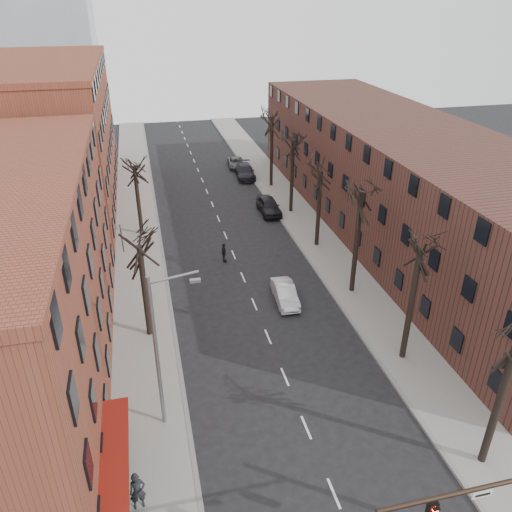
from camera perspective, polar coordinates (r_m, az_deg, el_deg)
sidewalk_left at (r=49.10m, az=-13.38°, el=2.94°), size 4.00×90.00×0.15m
sidewalk_right at (r=51.29m, az=4.74°, el=4.73°), size 4.00×90.00×0.15m
building_left_far at (r=56.11m, az=-22.74°, el=12.22°), size 12.00×28.00×14.00m
building_right at (r=48.34m, az=15.98°, el=8.52°), size 12.00×50.00×10.00m
awning_left at (r=25.75m, az=-15.06°, el=-25.11°), size 1.20×7.00×0.15m
hedge at (r=24.64m, az=-15.53°, el=-26.04°), size 0.80×6.00×1.00m
tree_right_a at (r=28.42m, az=24.30°, el=-20.62°), size 5.20×5.20×10.00m
tree_right_b at (r=33.04m, az=16.32°, el=-11.10°), size 5.20×5.20×10.80m
tree_right_c at (r=38.78m, az=10.84°, el=-4.01°), size 5.20×5.20×11.60m
tree_right_d at (r=45.22m, az=6.91°, el=1.18°), size 5.20×5.20×10.00m
tree_right_e at (r=52.09m, az=3.98°, el=5.05°), size 5.20×5.20×10.80m
tree_right_f at (r=59.24m, az=1.73°, el=7.98°), size 5.20×5.20×11.60m
tree_left_a at (r=34.35m, az=-12.01°, el=-8.81°), size 5.20×5.20×9.50m
tree_left_b at (r=48.21m, az=-12.87°, el=2.42°), size 5.20×5.20×9.50m
streetlight at (r=24.93m, az=-10.97°, el=-10.21°), size 2.45×0.22×9.03m
silver_sedan at (r=36.66m, az=3.34°, el=-4.31°), size 1.62×4.13×1.34m
parked_car_near at (r=51.37m, az=1.48°, el=5.75°), size 1.93×4.78×1.63m
parked_car_mid at (r=61.94m, az=-1.25°, el=9.64°), size 2.56×5.42×1.53m
parked_car_far at (r=65.95m, az=-2.30°, el=10.62°), size 2.29×4.40×1.18m
pedestrian_a at (r=24.36m, az=-13.38°, el=-24.68°), size 0.78×0.58×1.95m
pedestrian_crossing at (r=41.91m, az=-3.69°, el=0.38°), size 0.43×1.01×1.71m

